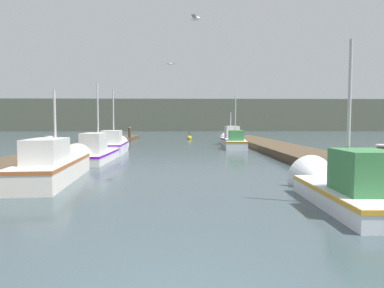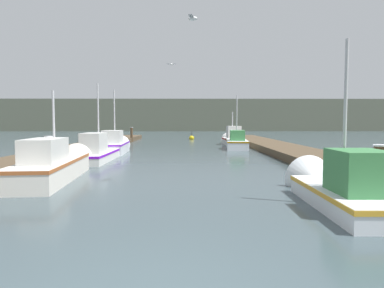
# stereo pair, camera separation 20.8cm
# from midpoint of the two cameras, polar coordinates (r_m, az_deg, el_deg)

# --- Properties ---
(dock_left) EXTENTS (2.76, 40.00, 0.41)m
(dock_left) POSITION_cam_midpoint_polar(r_m,az_deg,el_deg) (20.62, -19.49, -1.32)
(dock_left) COLOR #4C3D2B
(dock_left) RESTS_ON ground_plane
(dock_right) EXTENTS (2.76, 40.00, 0.41)m
(dock_right) POSITION_cam_midpoint_polar(r_m,az_deg,el_deg) (20.45, 16.90, -1.31)
(dock_right) COLOR #4C3D2B
(dock_right) RESTS_ON ground_plane
(distant_shore_ridge) EXTENTS (120.00, 16.00, 6.49)m
(distant_shore_ridge) POSITION_cam_midpoint_polar(r_m,az_deg,el_deg) (76.49, -0.79, 4.74)
(distant_shore_ridge) COLOR #565B4C
(distant_shore_ridge) RESTS_ON ground_plane
(fishing_boat_0) EXTENTS (1.59, 4.61, 4.32)m
(fishing_boat_0) POSITION_cam_midpoint_polar(r_m,az_deg,el_deg) (9.02, 23.88, -6.57)
(fishing_boat_0) COLOR silver
(fishing_boat_0) RESTS_ON ground_plane
(fishing_boat_1) EXTENTS (1.91, 6.19, 3.33)m
(fishing_boat_1) POSITION_cam_midpoint_polar(r_m,az_deg,el_deg) (12.72, -21.28, -3.15)
(fishing_boat_1) COLOR silver
(fishing_boat_1) RESTS_ON ground_plane
(fishing_boat_2) EXTENTS (1.36, 5.44, 4.23)m
(fishing_boat_2) POSITION_cam_midpoint_polar(r_m,az_deg,el_deg) (17.98, -14.78, -1.25)
(fishing_boat_2) COLOR silver
(fishing_boat_2) RESTS_ON ground_plane
(fishing_boat_3) EXTENTS (1.65, 4.85, 4.25)m
(fishing_boat_3) POSITION_cam_midpoint_polar(r_m,az_deg,el_deg) (21.88, -12.44, -0.16)
(fishing_boat_3) COLOR silver
(fishing_boat_3) RESTS_ON ground_plane
(fishing_boat_4) EXTENTS (1.93, 5.51, 4.22)m
(fishing_boat_4) POSITION_cam_midpoint_polar(r_m,az_deg,el_deg) (25.62, 7.65, 0.35)
(fishing_boat_4) COLOR silver
(fishing_boat_4) RESTS_ON ground_plane
(fishing_boat_5) EXTENTS (1.49, 4.85, 3.17)m
(fishing_boat_5) POSITION_cam_midpoint_polar(r_m,az_deg,el_deg) (29.74, 6.88, 0.90)
(fishing_boat_5) COLOR silver
(fishing_boat_5) RESTS_ON ground_plane
(mooring_piling_1) EXTENTS (0.33, 0.33, 1.37)m
(mooring_piling_1) POSITION_cam_midpoint_polar(r_m,az_deg,el_deg) (14.93, -22.40, -1.37)
(mooring_piling_1) COLOR #473523
(mooring_piling_1) RESTS_ON ground_plane
(mooring_piling_2) EXTENTS (0.27, 0.27, 1.41)m
(mooring_piling_2) POSITION_cam_midpoint_polar(r_m,az_deg,el_deg) (33.05, -9.85, 1.56)
(mooring_piling_2) COLOR #473523
(mooring_piling_2) RESTS_ON ground_plane
(mooring_piling_3) EXTENTS (0.36, 0.36, 1.39)m
(mooring_piling_3) POSITION_cam_midpoint_polar(r_m,az_deg,el_deg) (9.65, 29.36, -4.19)
(mooring_piling_3) COLOR #473523
(mooring_piling_3) RESTS_ON ground_plane
(channel_buoy) EXTENTS (0.55, 0.55, 1.05)m
(channel_buoy) POSITION_cam_midpoint_polar(r_m,az_deg,el_deg) (37.10, 0.09, 1.00)
(channel_buoy) COLOR gold
(channel_buoy) RESTS_ON ground_plane
(seagull_lead) EXTENTS (0.55, 0.28, 0.12)m
(seagull_lead) POSITION_cam_midpoint_polar(r_m,az_deg,el_deg) (20.90, -3.16, 13.13)
(seagull_lead) COLOR white
(seagull_1) EXTENTS (0.31, 0.56, 0.12)m
(seagull_1) POSITION_cam_midpoint_polar(r_m,az_deg,el_deg) (10.79, 0.71, 20.19)
(seagull_1) COLOR white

